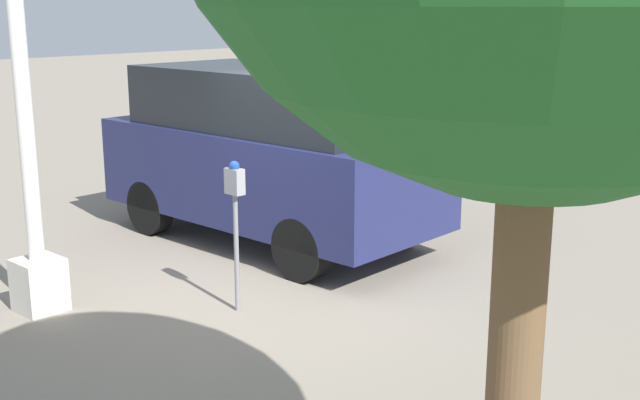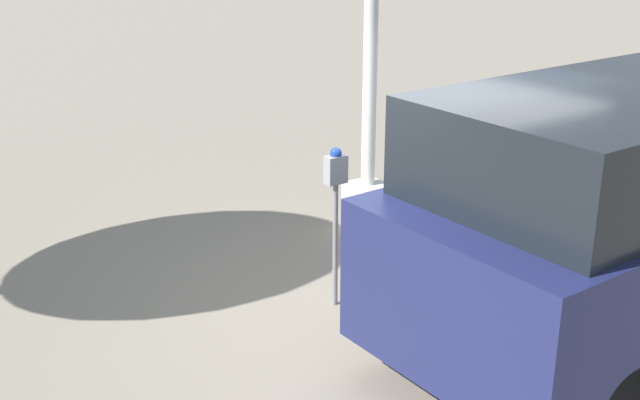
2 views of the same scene
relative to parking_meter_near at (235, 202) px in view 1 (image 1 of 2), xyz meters
The scene contains 4 objects.
ground_plane 1.31m from the parking_meter_near, 65.85° to the right, with size 80.00×80.00×0.00m, color gray.
parking_meter_near is the anchor object (origin of this frame).
lamp_post 2.27m from the parking_meter_near, 41.71° to the left, with size 0.44×0.44×6.46m.
parked_van 2.57m from the parking_meter_near, 52.70° to the right, with size 4.65×2.08×2.29m.
Camera 1 is at (-6.07, 5.76, 3.05)m, focal length 45.00 mm.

